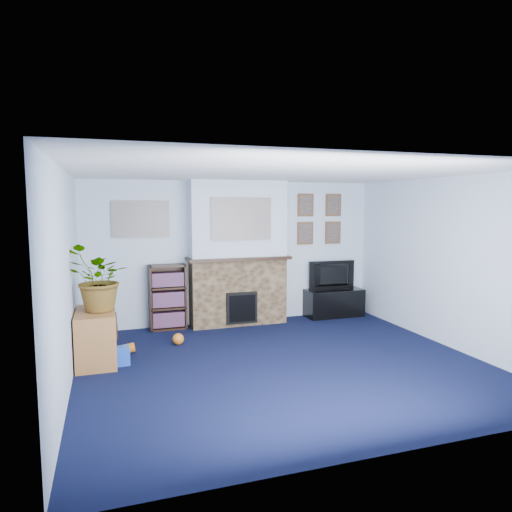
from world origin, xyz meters
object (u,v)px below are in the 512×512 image
object	(u,v)px
television	(334,275)
bookshelf	(168,298)
tv_stand	(334,304)
sideboard	(96,336)

from	to	relation	value
television	bookshelf	xyz separation A→B (m)	(-2.96, 0.06, -0.24)
tv_stand	bookshelf	bearing A→B (deg)	178.52
tv_stand	bookshelf	size ratio (longest dim) A/B	0.99
tv_stand	bookshelf	distance (m)	2.97
television	bookshelf	bearing A→B (deg)	0.84
bookshelf	sideboard	size ratio (longest dim) A/B	1.22
tv_stand	sideboard	world-z (taller)	sideboard
bookshelf	sideboard	bearing A→B (deg)	-128.93
sideboard	bookshelf	bearing A→B (deg)	51.07
tv_stand	television	size ratio (longest dim) A/B	1.18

